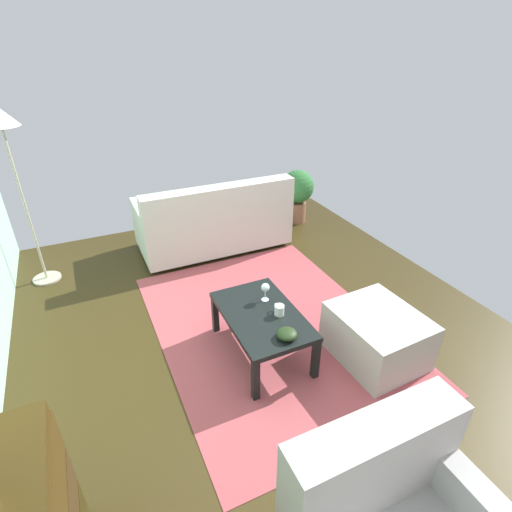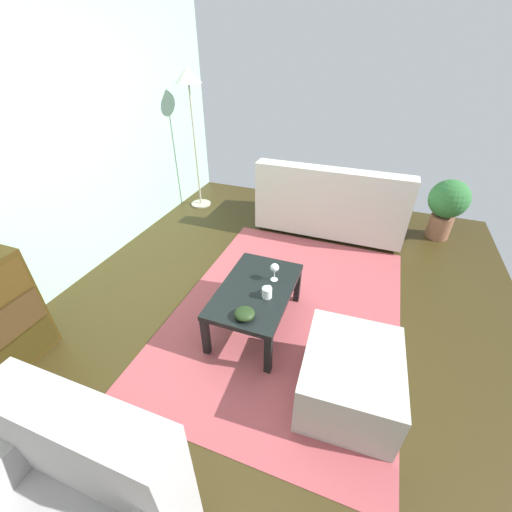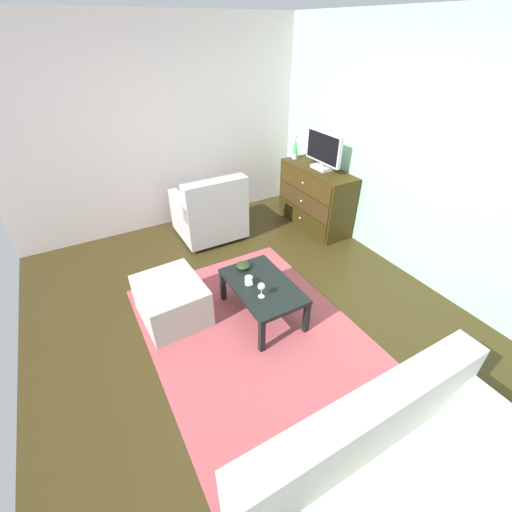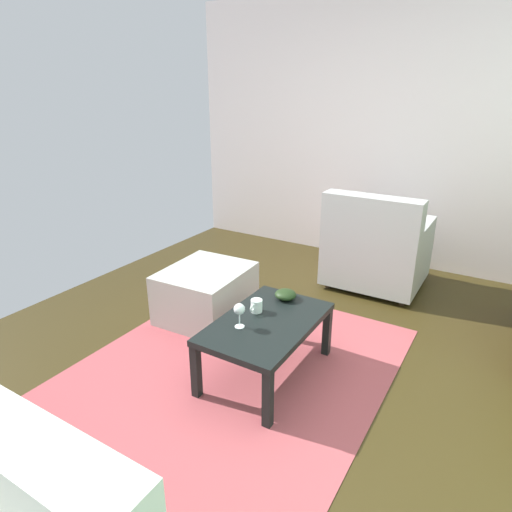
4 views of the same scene
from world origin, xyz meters
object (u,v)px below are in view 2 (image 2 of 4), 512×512
object	(u,v)px
bowl_decorative	(245,314)
coffee_table	(256,293)
wine_glass	(275,268)
couch_large	(331,204)
ottoman	(350,378)
potted_plant	(447,204)
standing_lamp	(189,90)
mug	(267,292)

from	to	relation	value
bowl_decorative	coffee_table	bearing A→B (deg)	6.72
wine_glass	couch_large	xyz separation A→B (m)	(1.74, -0.18, -0.17)
ottoman	potted_plant	size ratio (longest dim) A/B	0.97
bowl_decorative	ottoman	world-z (taller)	bowl_decorative
standing_lamp	potted_plant	world-z (taller)	standing_lamp
coffee_table	wine_glass	world-z (taller)	wine_glass
potted_plant	wine_glass	bearing A→B (deg)	143.86
ottoman	potted_plant	bearing A→B (deg)	-16.38
mug	potted_plant	bearing A→B (deg)	-33.13
mug	ottoman	distance (m)	0.81
couch_large	ottoman	world-z (taller)	couch_large
standing_lamp	potted_plant	size ratio (longest dim) A/B	2.45
potted_plant	coffee_table	bearing A→B (deg)	144.01
ottoman	bowl_decorative	bearing A→B (deg)	82.94
wine_glass	ottoman	size ratio (longest dim) A/B	0.22
wine_glass	mug	world-z (taller)	wine_glass
bowl_decorative	potted_plant	distance (m)	2.92
bowl_decorative	standing_lamp	distance (m)	3.02
mug	couch_large	bearing A→B (deg)	-4.93
couch_large	potted_plant	world-z (taller)	couch_large
coffee_table	bowl_decorative	xyz separation A→B (m)	(-0.33, -0.04, 0.08)
wine_glass	bowl_decorative	distance (m)	0.49
wine_glass	bowl_decorative	world-z (taller)	wine_glass
coffee_table	wine_glass	xyz separation A→B (m)	(0.15, -0.10, 0.17)
couch_large	ottoman	bearing A→B (deg)	-167.29
couch_large	potted_plant	xyz separation A→B (m)	(0.26, -1.28, 0.10)
wine_glass	ottoman	world-z (taller)	wine_glass
couch_large	potted_plant	size ratio (longest dim) A/B	2.40
standing_lamp	potted_plant	bearing A→B (deg)	-86.59
ottoman	mug	bearing A→B (deg)	62.60
couch_large	ottoman	xyz separation A→B (m)	(-2.32, -0.52, -0.13)
mug	couch_large	distance (m)	1.97
bowl_decorative	ottoman	distance (m)	0.81
standing_lamp	potted_plant	distance (m)	3.35
coffee_table	wine_glass	size ratio (longest dim) A/B	5.65
wine_glass	ottoman	bearing A→B (deg)	-129.31
mug	bowl_decorative	world-z (taller)	mug
couch_large	ottoman	distance (m)	2.38
standing_lamp	potted_plant	xyz separation A→B (m)	(0.19, -3.16, -1.08)
potted_plant	mug	bearing A→B (deg)	146.87
mug	bowl_decorative	size ratio (longest dim) A/B	0.77
bowl_decorative	ottoman	size ratio (longest dim) A/B	0.21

